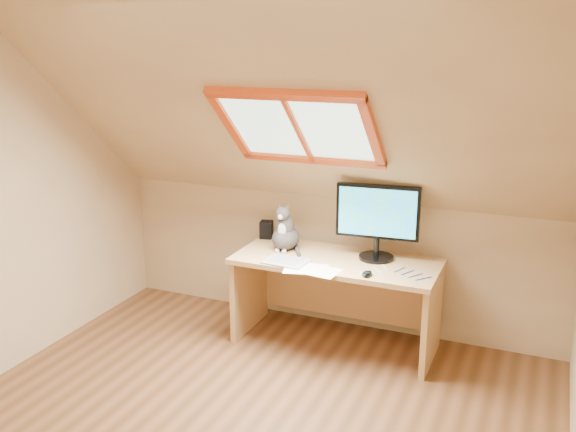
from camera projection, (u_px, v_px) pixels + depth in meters
The scene contains 9 objects.
room_shell at pixel (210, 198), 3.07m from camera, with size 3.52×3.52×2.41m.
desk at pixel (339, 283), 4.64m from camera, with size 1.44×0.63×0.66m.
monitor at pixel (378, 217), 4.44m from camera, with size 0.58×0.25×0.54m.
cat at pixel (285, 232), 4.70m from camera, with size 0.20×0.24×0.36m.
desk_speaker at pixel (266, 230), 4.98m from camera, with size 0.09×0.09×0.13m, color black.
graphics_tablet at pixel (286, 262), 4.46m from camera, with size 0.30×0.21×0.01m, color #B2B2B7.
mouse at pixel (367, 274), 4.20m from camera, with size 0.06×0.10×0.03m, color black.
papers at pixel (305, 268), 4.35m from camera, with size 0.33×0.27×0.00m.
cables at pixel (397, 273), 4.25m from camera, with size 0.51×0.26×0.01m.
Camera 1 is at (1.51, -2.69, 2.18)m, focal length 40.00 mm.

